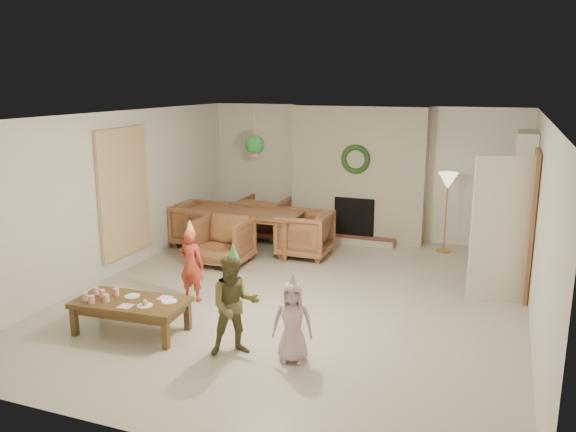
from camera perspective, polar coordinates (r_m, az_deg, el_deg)
The scene contains 56 objects.
floor at distance 8.12m, azimuth 0.98°, elevation -8.01°, with size 7.00×7.00×0.00m, color #B7B29E.
ceiling at distance 7.59m, azimuth 1.06°, elevation 9.88°, with size 7.00×7.00×0.00m, color white.
wall_back at distance 11.06m, azimuth 7.20°, elevation 4.32°, with size 7.00×7.00×0.00m, color silver.
wall_front at distance 4.75m, azimuth -13.59°, elevation -8.03°, with size 7.00×7.00×0.00m, color silver.
wall_left at distance 9.20m, azimuth -16.86°, elevation 2.05°, with size 7.00×7.00×0.00m, color silver.
wall_right at distance 7.34m, azimuth 23.65°, elevation -1.24°, with size 7.00×7.00×0.00m, color silver.
fireplace_mass at distance 10.87m, azimuth 6.95°, elevation 4.17°, with size 2.50×0.40×2.50m, color #5D3218.
fireplace_hearth at distance 10.79m, azimuth 6.32°, elevation -2.35°, with size 1.60×0.30×0.12m, color maroon.
fireplace_firebox at distance 10.85m, azimuth 6.60°, elevation -0.14°, with size 0.75×0.12×0.75m, color black.
fireplace_wreath at distance 10.60m, azimuth 6.69°, elevation 5.59°, with size 0.54×0.54×0.10m, color #194018.
floor_lamp_base at distance 10.58m, azimuth 15.13°, elevation -3.31°, with size 0.26×0.26×0.03m, color gold.
floor_lamp_post at distance 10.42m, azimuth 15.34°, elevation 0.07°, with size 0.03×0.03×1.27m, color gold.
floor_lamp_shade at distance 10.30m, azimuth 15.55°, elevation 3.38°, with size 0.34×0.34×0.28m, color beige.
bookshelf_carcass at distance 9.61m, azimuth 22.07°, elevation 1.19°, with size 0.30×1.00×2.20m, color white.
bookshelf_shelf_a at distance 9.75m, azimuth 21.63°, elevation -2.53°, with size 0.30×0.92×0.03m, color white.
bookshelf_shelf_b at distance 9.66m, azimuth 21.83°, elevation -0.25°, with size 0.30×0.92×0.03m, color white.
bookshelf_shelf_c at distance 9.58m, azimuth 22.03°, elevation 2.08°, with size 0.30×0.92×0.03m, color white.
bookshelf_shelf_d at distance 9.52m, azimuth 22.24°, elevation 4.44°, with size 0.30×0.92×0.03m, color white.
books_row_lower at distance 9.57m, azimuth 21.58°, elevation -1.95°, with size 0.20×0.40×0.24m, color red.
books_row_mid at distance 9.68m, azimuth 21.78°, elevation 0.63°, with size 0.20×0.44×0.24m, color #274D91.
books_row_upper at distance 9.46m, azimuth 21.99°, elevation 2.75°, with size 0.20×0.36×0.22m, color #BE8C28.
door_frame at distance 8.55m, azimuth 22.92°, elevation -0.82°, with size 0.05×0.86×2.04m, color brown.
door_leaf at distance 8.18m, azimuth 20.33°, elevation -1.35°, with size 0.05×0.80×2.00m, color beige.
curtain_panel at distance 9.33m, azimuth -15.92°, elevation 2.26°, with size 0.06×1.20×2.00m, color beige.
dining_table at distance 10.25m, azimuth -4.25°, elevation -1.43°, with size 2.03×1.13×0.71m, color brown.
dining_chair_near at distance 9.46m, azimuth -6.48°, elevation -2.49°, with size 0.84×0.87×0.79m, color brown.
dining_chair_far at distance 11.03m, azimuth -2.35°, elevation -0.15°, with size 0.84×0.87×0.79m, color brown.
dining_chair_left at distance 10.63m, azimuth -8.64°, elevation -0.80°, with size 0.84×0.87×0.79m, color brown.
dining_chair_right at distance 9.84m, azimuth 1.66°, elevation -1.79°, with size 0.84×0.87×0.79m, color brown.
hanging_plant_cord at distance 9.48m, azimuth -3.32°, elevation 8.41°, with size 0.01×0.01×0.70m, color tan.
hanging_plant_pot at distance 9.52m, azimuth -3.30°, elevation 6.31°, with size 0.16×0.16×0.12m, color #A73F36.
hanging_plant_foliage at distance 9.51m, azimuth -3.30°, elevation 7.03°, with size 0.32×0.32×0.32m, color #1A4F21.
coffee_table_top at distance 7.15m, azimuth -15.30°, elevation -8.27°, with size 1.33×0.66×0.06m, color #553C1C.
coffee_table_apron at distance 7.18m, azimuth -15.27°, elevation -8.80°, with size 1.23×0.56×0.08m, color #553C1C.
coffee_leg_fl at distance 7.36m, azimuth -20.38°, elevation -9.76°, with size 0.07×0.07×0.35m, color #553C1C.
coffee_leg_fr at distance 6.73m, azimuth -12.01°, elevation -11.39°, with size 0.07×0.07×0.35m, color #553C1C.
coffee_leg_bl at distance 7.76m, azimuth -17.95°, elevation -8.36°, with size 0.07×0.07×0.35m, color #553C1C.
coffee_leg_br at distance 7.16m, azimuth -9.89°, elevation -9.72°, with size 0.07×0.07×0.35m, color #553C1C.
cup_a at distance 7.29m, azimuth -19.42°, elevation -7.52°, with size 0.07×0.07×0.09m, color white.
cup_b at distance 7.44m, azimuth -18.48°, elevation -7.01°, with size 0.07×0.07×0.09m, color white.
cup_c at distance 7.18m, azimuth -18.86°, elevation -7.79°, with size 0.07×0.07×0.09m, color white.
cup_d at distance 7.34m, azimuth -17.93°, elevation -7.27°, with size 0.07×0.07×0.09m, color white.
cup_e at distance 7.16m, azimuth -17.54°, elevation -7.74°, with size 0.07×0.07×0.09m, color white.
cup_f at distance 7.32m, azimuth -16.64°, elevation -7.22°, with size 0.07×0.07×0.09m, color white.
plate_a at distance 7.26m, azimuth -15.15°, elevation -7.63°, with size 0.18×0.18×0.01m, color white.
plate_b at distance 6.93m, azimuth -13.97°, elevation -8.59°, with size 0.18×0.18×0.01m, color white.
plate_c at distance 7.00m, azimuth -11.65°, elevation -8.25°, with size 0.18×0.18×0.01m, color white.
food_scoop at distance 6.92m, azimuth -13.99°, elevation -8.28°, with size 0.07×0.07×0.07m, color tan.
napkin_left at distance 6.97m, azimuth -15.77°, elevation -8.58°, with size 0.15×0.15×0.01m, color #DCA2B5.
napkin_right at distance 7.11m, azimuth -12.07°, elevation -7.92°, with size 0.15×0.15×0.01m, color #DCA2B5.
child_red at distance 7.96m, azimuth -9.53°, elevation -4.80°, with size 0.37×0.24×1.01m, color #B13925.
party_hat_red at distance 7.81m, azimuth -9.69°, elevation -1.00°, with size 0.14×0.14×0.19m, color #EAEF4F.
child_plaid at distance 6.36m, azimuth -5.33°, elevation -8.75°, with size 0.55×0.43×1.14m, color brown.
party_hat_plaid at distance 6.16m, azimuth -5.45°, elevation -3.48°, with size 0.13×0.13×0.19m, color #4AAD5A.
child_pink at distance 6.22m, azimuth 0.45°, elevation -10.43°, with size 0.43×0.28×0.89m, color #CAA1AC.
party_hat_pink at distance 6.05m, azimuth 0.46°, elevation -6.26°, with size 0.12×0.12×0.16m, color #B0B0B7.
Camera 1 is at (2.56, -7.13, 2.94)m, focal length 35.95 mm.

